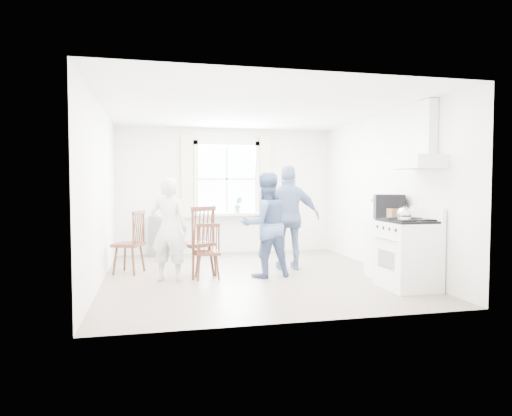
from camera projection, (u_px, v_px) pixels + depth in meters
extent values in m
cube|color=gray|center=(252.00, 276.00, 7.19)|extent=(4.62, 5.12, 0.02)
cube|color=white|center=(226.00, 191.00, 9.58)|extent=(4.62, 0.04, 2.64)
cube|color=white|center=(304.00, 198.00, 4.67)|extent=(4.62, 0.04, 2.64)
cube|color=white|center=(99.00, 194.00, 6.62)|extent=(0.04, 5.12, 2.64)
cube|color=white|center=(384.00, 193.00, 7.63)|extent=(0.04, 5.12, 2.64)
cube|color=white|center=(252.00, 109.00, 7.06)|extent=(4.62, 5.12, 0.02)
cube|color=white|center=(227.00, 179.00, 9.53)|extent=(1.20, 0.02, 1.40)
cube|color=white|center=(227.00, 143.00, 9.46)|extent=(1.38, 0.09, 0.09)
cube|color=white|center=(227.00, 215.00, 9.54)|extent=(1.38, 0.09, 0.09)
cube|color=white|center=(196.00, 179.00, 9.36)|extent=(0.09, 0.09, 1.58)
cube|color=white|center=(257.00, 179.00, 9.65)|extent=(0.09, 0.09, 1.58)
cube|color=white|center=(227.00, 214.00, 9.47)|extent=(1.38, 0.24, 0.06)
cube|color=#F7EFCB|center=(187.00, 176.00, 9.31)|extent=(0.24, 0.05, 1.70)
cube|color=#F7EFCB|center=(265.00, 177.00, 9.67)|extent=(0.24, 0.05, 1.70)
cube|color=white|center=(417.00, 162.00, 6.23)|extent=(0.45, 0.76, 0.18)
cube|color=white|center=(427.00, 128.00, 6.24)|extent=(0.14, 0.30, 0.76)
cube|color=slate|center=(159.00, 236.00, 9.13)|extent=(0.40, 0.30, 0.80)
cube|color=white|center=(407.00, 255.00, 6.27)|extent=(0.65, 0.76, 0.92)
cube|color=black|center=(408.00, 221.00, 6.25)|extent=(0.61, 0.72, 0.03)
cube|color=white|center=(427.00, 215.00, 6.31)|extent=(0.06, 0.76, 0.20)
cylinder|color=silver|center=(385.00, 239.00, 6.19)|extent=(0.02, 0.61, 0.02)
sphere|color=silver|center=(404.00, 214.00, 6.10)|extent=(0.19, 0.19, 0.19)
cylinder|color=silver|center=(404.00, 218.00, 6.10)|extent=(0.17, 0.17, 0.04)
torus|color=black|center=(405.00, 205.00, 6.10)|extent=(0.12, 0.02, 0.12)
cube|color=white|center=(387.00, 249.00, 6.97)|extent=(0.50, 0.55, 0.90)
cube|color=black|center=(389.00, 213.00, 6.98)|extent=(0.54, 0.51, 0.20)
cube|color=black|center=(389.00, 200.00, 6.97)|extent=(0.54, 0.51, 0.18)
cube|color=#926847|center=(394.00, 214.00, 6.86)|extent=(0.32, 0.26, 0.18)
cube|color=#482317|center=(196.00, 244.00, 7.11)|extent=(0.64, 0.63, 0.06)
cube|color=#482317|center=(204.00, 226.00, 6.95)|extent=(0.42, 0.30, 0.61)
cylinder|color=#482317|center=(196.00, 261.00, 7.12)|extent=(0.04, 0.04, 0.48)
cube|color=#482317|center=(207.00, 253.00, 6.93)|extent=(0.37, 0.35, 0.04)
cube|color=#482317|center=(208.00, 239.00, 6.76)|extent=(0.35, 0.06, 0.47)
cylinder|color=#482317|center=(207.00, 266.00, 6.94)|extent=(0.03, 0.03, 0.38)
cube|color=#482317|center=(129.00, 245.00, 7.36)|extent=(0.55, 0.56, 0.05)
cube|color=#482317|center=(139.00, 228.00, 7.31)|extent=(0.22, 0.40, 0.56)
cylinder|color=#482317|center=(129.00, 259.00, 7.37)|extent=(0.04, 0.04, 0.44)
imported|color=silver|center=(169.00, 229.00, 6.75)|extent=(0.72, 0.72, 1.54)
imported|color=#4C618E|center=(265.00, 225.00, 7.07)|extent=(0.89, 0.89, 1.62)
imported|color=navy|center=(289.00, 217.00, 7.70)|extent=(1.18, 1.18, 1.76)
imported|color=#316F33|center=(238.00, 205.00, 9.49)|extent=(0.20, 0.20, 0.32)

